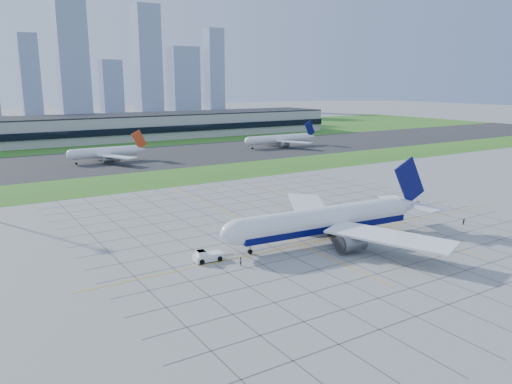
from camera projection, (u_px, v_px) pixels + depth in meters
ground at (328, 236)px, 119.82m from camera, size 1400.00×1400.00×0.00m
grass_median at (177, 177)px, 194.10m from camera, size 700.00×35.00×0.04m
asphalt_taxiway at (131, 159)px, 239.50m from camera, size 700.00×75.00×0.04m
grass_far at (77, 138)px, 330.30m from camera, size 700.00×145.00×0.04m
apron_markings at (301, 224)px, 129.19m from camera, size 120.00×130.00×0.03m
terminal at (147, 126)px, 328.73m from camera, size 260.00×43.00×15.80m
city_skyline at (5, 60)px, 531.76m from camera, size 523.00×32.40×160.00m
airliner at (326, 220)px, 114.92m from camera, size 57.05×57.62×17.95m
pushback_tug at (207, 256)px, 102.51m from camera, size 8.78×3.46×2.42m
crew_near at (241, 261)px, 99.87m from camera, size 0.66×0.79×1.87m
crew_far at (464, 222)px, 128.56m from camera, size 0.97×0.83×1.73m
distant_jet_1 at (106, 152)px, 229.59m from camera, size 34.98×42.66×14.08m
distant_jet_2 at (280, 139)px, 283.15m from camera, size 45.78×42.66×14.08m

